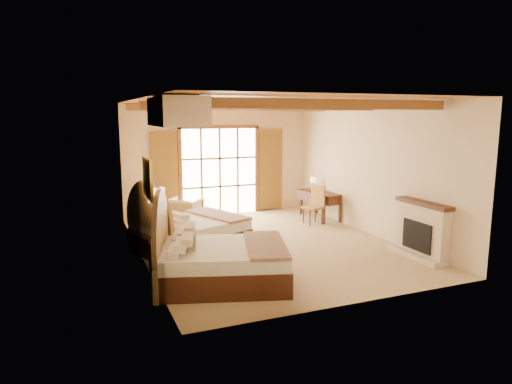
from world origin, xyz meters
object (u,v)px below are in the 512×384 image
bed_near (213,260)px  armchair (184,212)px  nightstand (163,255)px  desk (320,204)px  bed_far (184,231)px

bed_near → armchair: (0.49, 4.24, -0.06)m
nightstand → armchair: (1.16, 3.15, 0.09)m
desk → nightstand: bearing=-163.0°
bed_near → nightstand: bed_near is taller
bed_far → armchair: 2.12m
bed_far → armchair: bed_far is taller
armchair → bed_far: bearing=112.4°
bed_near → desk: (4.27, 3.78, -0.04)m
armchair → desk: bearing=-151.0°
bed_far → desk: (4.27, 1.60, -0.03)m
bed_far → nightstand: 1.28m
bed_near → desk: size_ratio=1.79×
nightstand → armchair: 3.36m
desk → armchair: bearing=161.4°
bed_far → armchair: bearing=54.9°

